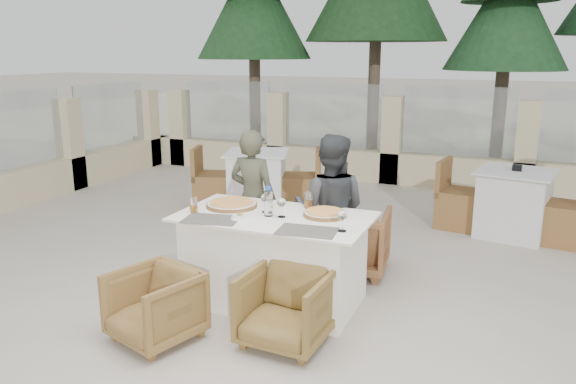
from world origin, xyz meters
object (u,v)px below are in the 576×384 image
at_px(olive_dish, 240,216).
at_px(armchair_far_left, 264,241).
at_px(pizza_left, 232,203).
at_px(diner_left, 253,198).
at_px(bg_table_a, 257,180).
at_px(armchair_far_right, 353,240).
at_px(beer_glass_left, 194,205).
at_px(pizza_right, 325,213).
at_px(armchair_near_right, 286,308).
at_px(dining_table, 274,259).
at_px(armchair_near_left, 155,306).
at_px(bg_table_b, 513,203).
at_px(wine_glass_corner, 342,220).
at_px(wine_glass_centre, 265,202).
at_px(beer_glass_right, 308,200).
at_px(wine_glass_near, 282,206).
at_px(diner_right, 330,210).
at_px(water_bottle, 268,201).

xyz_separation_m(olive_dish, armchair_far_left, (-0.18, 0.83, -0.50)).
xyz_separation_m(pizza_left, olive_dish, (0.24, -0.31, -0.01)).
height_order(diner_left, bg_table_a, diner_left).
bearing_deg(armchair_far_right, beer_glass_left, 38.97).
bearing_deg(pizza_right, armchair_near_right, -92.28).
bearing_deg(pizza_left, bg_table_a, 111.05).
bearing_deg(pizza_left, diner_left, 98.90).
relative_size(olive_dish, armchair_near_right, 0.18).
xyz_separation_m(pizza_left, pizza_right, (0.85, 0.04, -0.01)).
bearing_deg(dining_table, diner_left, 127.24).
xyz_separation_m(armchair_near_left, bg_table_b, (2.38, 3.63, 0.12)).
xyz_separation_m(dining_table, beer_glass_left, (-0.66, -0.18, 0.45)).
relative_size(wine_glass_corner, armchair_near_left, 0.31).
relative_size(dining_table, wine_glass_centre, 8.70).
xyz_separation_m(beer_glass_right, olive_dish, (-0.40, -0.52, -0.05)).
height_order(dining_table, wine_glass_corner, wine_glass_corner).
relative_size(beer_glass_right, armchair_near_left, 0.24).
bearing_deg(pizza_left, armchair_near_right, -41.54).
bearing_deg(wine_glass_near, beer_glass_left, -168.05).
xyz_separation_m(armchair_near_right, diner_right, (-0.06, 1.18, 0.42)).
bearing_deg(olive_dish, wine_glass_corner, 0.82).
bearing_deg(armchair_near_right, armchair_far_left, 124.29).
bearing_deg(olive_dish, dining_table, 43.58).
bearing_deg(pizza_right, diner_left, 148.45).
xyz_separation_m(armchair_far_right, bg_table_b, (1.41, 1.76, 0.07)).
bearing_deg(beer_glass_right, diner_left, 151.01).
bearing_deg(wine_glass_centre, water_bottle, -51.10).
relative_size(armchair_near_left, bg_table_b, 0.36).
relative_size(beer_glass_left, armchair_far_right, 0.19).
distance_m(armchair_far_right, diner_right, 0.54).
bearing_deg(wine_glass_centre, armchair_far_left, 116.58).
distance_m(beer_glass_right, bg_table_b, 2.92).
height_order(pizza_left, bg_table_a, pizza_left).
bearing_deg(bg_table_b, armchair_far_right, -119.32).
bearing_deg(water_bottle, bg_table_a, 117.49).
bearing_deg(armchair_near_right, pizza_left, 141.53).
bearing_deg(dining_table, olive_dish, -136.42).
bearing_deg(wine_glass_near, diner_left, 130.02).
relative_size(armchair_far_left, armchair_near_right, 1.06).
distance_m(dining_table, armchair_near_right, 0.73).
bearing_deg(armchair_far_right, diner_left, 5.08).
bearing_deg(armchair_far_left, dining_table, 142.95).
bearing_deg(armchair_near_right, wine_glass_near, 118.76).
bearing_deg(beer_glass_left, olive_dish, -2.73).
relative_size(armchair_far_left, bg_table_a, 0.39).
distance_m(wine_glass_centre, beer_glass_right, 0.39).
distance_m(armchair_far_right, armchair_near_right, 1.54).
height_order(pizza_left, wine_glass_centre, wine_glass_centre).
xyz_separation_m(water_bottle, olive_dish, (-0.18, -0.17, -0.10)).
bearing_deg(armchair_near_right, diner_right, 96.09).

